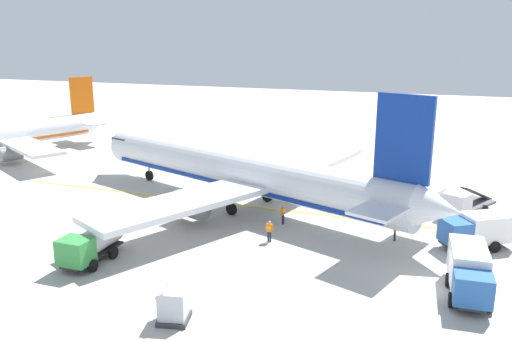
{
  "coord_description": "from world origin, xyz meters",
  "views": [
    {
      "loc": [
        -33.36,
        0.56,
        16.01
      ],
      "look_at": [
        10.2,
        16.47,
        3.93
      ],
      "focal_mm": 36.72,
      "sensor_mm": 36.0,
      "label": 1
    }
  ],
  "objects_px": {
    "service_truck_baggage": "(477,230)",
    "crew_loader_left": "(269,230)",
    "airliner_foreground": "(243,172)",
    "service_truck_fuel": "(91,244)",
    "crew_loader_right": "(283,213)",
    "service_truck_catering": "(469,271)",
    "crew_marshaller": "(408,182)",
    "service_truck_pushback": "(462,204)",
    "cargo_container_near": "(173,305)",
    "crew_supervisor": "(395,229)"
  },
  "relations": [
    {
      "from": "service_truck_catering",
      "to": "crew_marshaller",
      "type": "bearing_deg",
      "value": 13.55
    },
    {
      "from": "airliner_foreground",
      "to": "cargo_container_near",
      "type": "height_order",
      "value": "airliner_foreground"
    },
    {
      "from": "airliner_foreground",
      "to": "crew_loader_left",
      "type": "xyz_separation_m",
      "value": [
        -7.71,
        -5.31,
        -2.35
      ]
    },
    {
      "from": "service_truck_fuel",
      "to": "service_truck_baggage",
      "type": "xyz_separation_m",
      "value": [
        12.39,
        -26.32,
        0.11
      ]
    },
    {
      "from": "service_truck_catering",
      "to": "crew_marshaller",
      "type": "distance_m",
      "value": 22.89
    },
    {
      "from": "airliner_foreground",
      "to": "crew_supervisor",
      "type": "distance_m",
      "value": 15.42
    },
    {
      "from": "cargo_container_near",
      "to": "crew_supervisor",
      "type": "bearing_deg",
      "value": -32.49
    },
    {
      "from": "crew_loader_left",
      "to": "crew_marshaller",
      "type": "bearing_deg",
      "value": -26.75
    },
    {
      "from": "crew_loader_left",
      "to": "crew_supervisor",
      "type": "bearing_deg",
      "value": -68.72
    },
    {
      "from": "crew_supervisor",
      "to": "cargo_container_near",
      "type": "bearing_deg",
      "value": 147.51
    },
    {
      "from": "crew_loader_left",
      "to": "crew_loader_right",
      "type": "xyz_separation_m",
      "value": [
        4.23,
        0.17,
        0.02
      ]
    },
    {
      "from": "airliner_foreground",
      "to": "service_truck_fuel",
      "type": "height_order",
      "value": "airliner_foreground"
    },
    {
      "from": "service_truck_pushback",
      "to": "crew_loader_left",
      "type": "distance_m",
      "value": 18.69
    },
    {
      "from": "airliner_foreground",
      "to": "crew_loader_right",
      "type": "relative_size",
      "value": 22.59
    },
    {
      "from": "crew_loader_left",
      "to": "crew_supervisor",
      "type": "height_order",
      "value": "crew_loader_left"
    },
    {
      "from": "crew_supervisor",
      "to": "airliner_foreground",
      "type": "bearing_deg",
      "value": 74.55
    },
    {
      "from": "service_truck_catering",
      "to": "service_truck_pushback",
      "type": "height_order",
      "value": "service_truck_catering"
    },
    {
      "from": "service_truck_baggage",
      "to": "airliner_foreground",
      "type": "bearing_deg",
      "value": 80.75
    },
    {
      "from": "cargo_container_near",
      "to": "crew_loader_right",
      "type": "bearing_deg",
      "value": -3.92
    },
    {
      "from": "cargo_container_near",
      "to": "service_truck_baggage",
      "type": "bearing_deg",
      "value": -43.72
    },
    {
      "from": "service_truck_fuel",
      "to": "cargo_container_near",
      "type": "xyz_separation_m",
      "value": [
        -5.16,
        -9.53,
        -0.4
      ]
    },
    {
      "from": "service_truck_baggage",
      "to": "service_truck_pushback",
      "type": "height_order",
      "value": "service_truck_pushback"
    },
    {
      "from": "airliner_foreground",
      "to": "crew_loader_right",
      "type": "bearing_deg",
      "value": -124.14
    },
    {
      "from": "airliner_foreground",
      "to": "crew_marshaller",
      "type": "bearing_deg",
      "value": -53.86
    },
    {
      "from": "service_truck_fuel",
      "to": "service_truck_pushback",
      "type": "bearing_deg",
      "value": -51.96
    },
    {
      "from": "service_truck_baggage",
      "to": "crew_supervisor",
      "type": "distance_m",
      "value": 6.1
    },
    {
      "from": "service_truck_baggage",
      "to": "crew_supervisor",
      "type": "xyz_separation_m",
      "value": [
        -0.68,
        6.04,
        -0.5
      ]
    },
    {
      "from": "service_truck_fuel",
      "to": "crew_loader_left",
      "type": "relative_size",
      "value": 3.11
    },
    {
      "from": "crew_loader_right",
      "to": "crew_supervisor",
      "type": "xyz_separation_m",
      "value": [
        -0.57,
        -9.55,
        -0.05
      ]
    },
    {
      "from": "service_truck_baggage",
      "to": "crew_loader_left",
      "type": "relative_size",
      "value": 3.3
    },
    {
      "from": "service_truck_baggage",
      "to": "service_truck_pushback",
      "type": "bearing_deg",
      "value": 7.07
    },
    {
      "from": "airliner_foreground",
      "to": "service_truck_catering",
      "type": "xyz_separation_m",
      "value": [
        -11.61,
        -19.92,
        -1.79
      ]
    },
    {
      "from": "service_truck_pushback",
      "to": "cargo_container_near",
      "type": "distance_m",
      "value": 29.62
    },
    {
      "from": "crew_marshaller",
      "to": "service_truck_catering",
      "type": "bearing_deg",
      "value": -166.45
    },
    {
      "from": "service_truck_fuel",
      "to": "service_truck_catering",
      "type": "height_order",
      "value": "service_truck_catering"
    },
    {
      "from": "service_truck_baggage",
      "to": "service_truck_catering",
      "type": "height_order",
      "value": "service_truck_catering"
    },
    {
      "from": "service_truck_catering",
      "to": "cargo_container_near",
      "type": "relative_size",
      "value": 3.01
    },
    {
      "from": "cargo_container_near",
      "to": "crew_loader_right",
      "type": "distance_m",
      "value": 17.48
    },
    {
      "from": "service_truck_fuel",
      "to": "crew_loader_left",
      "type": "height_order",
      "value": "service_truck_fuel"
    },
    {
      "from": "crew_loader_left",
      "to": "service_truck_catering",
      "type": "bearing_deg",
      "value": -104.94
    },
    {
      "from": "service_truck_fuel",
      "to": "airliner_foreground",
      "type": "bearing_deg",
      "value": -19.51
    },
    {
      "from": "service_truck_baggage",
      "to": "crew_loader_right",
      "type": "bearing_deg",
      "value": 90.41
    },
    {
      "from": "crew_loader_left",
      "to": "airliner_foreground",
      "type": "bearing_deg",
      "value": 34.56
    },
    {
      "from": "airliner_foreground",
      "to": "service_truck_fuel",
      "type": "xyz_separation_m",
      "value": [
        -15.77,
        5.59,
        -2.0
      ]
    },
    {
      "from": "service_truck_fuel",
      "to": "cargo_container_near",
      "type": "bearing_deg",
      "value": -118.43
    },
    {
      "from": "service_truck_catering",
      "to": "crew_loader_left",
      "type": "xyz_separation_m",
      "value": [
        3.9,
        14.61,
        -0.56
      ]
    },
    {
      "from": "service_truck_fuel",
      "to": "crew_loader_right",
      "type": "distance_m",
      "value": 16.31
    },
    {
      "from": "crew_loader_left",
      "to": "service_truck_fuel",
      "type": "bearing_deg",
      "value": 126.46
    },
    {
      "from": "crew_supervisor",
      "to": "service_truck_baggage",
      "type": "bearing_deg",
      "value": -83.54
    },
    {
      "from": "service_truck_pushback",
      "to": "cargo_container_near",
      "type": "height_order",
      "value": "service_truck_pushback"
    }
  ]
}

